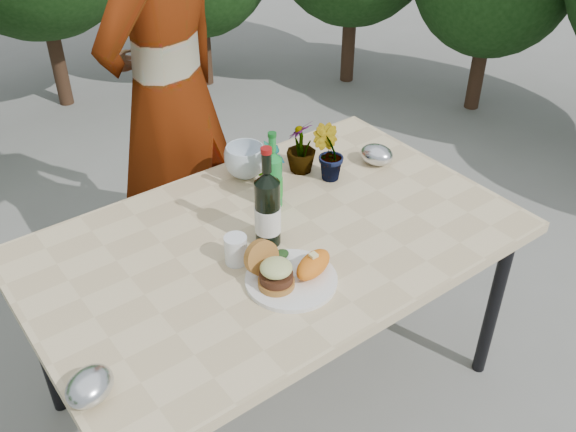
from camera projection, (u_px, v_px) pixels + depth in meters
ground at (276, 386)px, 2.55m from camera, size 80.00×80.00×0.00m
patio_table at (274, 250)px, 2.15m from camera, size 1.60×1.00×0.75m
dinner_plate at (291, 280)px, 1.93m from camera, size 0.28×0.28×0.01m
burger_stack at (272, 270)px, 1.89m from camera, size 0.11×0.16×0.11m
sweet_potato at (313, 265)px, 1.93m from camera, size 0.17×0.12×0.06m
grilled_veg at (278, 257)px, 1.99m from camera, size 0.08×0.05×0.03m
wine_bottle at (268, 210)px, 2.02m from camera, size 0.08×0.08×0.35m
sparkling_water at (273, 179)px, 2.21m from camera, size 0.07×0.07×0.29m
plastic_cup at (236, 250)px, 1.98m from camera, size 0.07×0.07×0.09m
seedling_left at (273, 168)px, 2.28m from camera, size 0.13×0.11×0.20m
seedling_mid at (328, 153)px, 2.35m from camera, size 0.14×0.15×0.21m
seedling_right at (301, 147)px, 2.40m from camera, size 0.15×0.15×0.20m
blue_bowl at (245, 161)px, 2.39m from camera, size 0.18×0.18×0.12m
foil_packet_left at (90, 386)px, 1.56m from camera, size 0.17×0.16×0.08m
foil_packet_right at (377, 155)px, 2.48m from camera, size 0.15×0.16×0.08m
person at (170, 97)px, 2.55m from camera, size 0.81×0.69×1.89m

